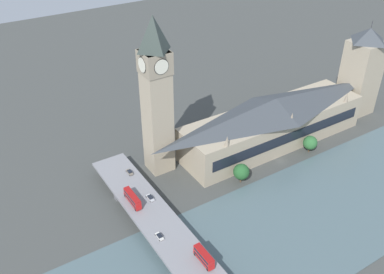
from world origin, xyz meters
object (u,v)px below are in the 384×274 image
object	(u,v)px
double_decker_bus_rear	(132,198)
victoria_tower	(361,71)
clock_tower	(156,93)
car_northbound_mid	(150,198)
road_bridge	(194,268)
double_decker_bus_lead	(204,256)
parliament_hall	(274,121)
car_southbound_lead	(130,172)
car_northbound_tail	(159,236)

from	to	relation	value
double_decker_bus_rear	victoria_tower	bearing A→B (deg)	-85.77
clock_tower	car_northbound_mid	size ratio (longest dim) A/B	16.16
clock_tower	road_bridge	size ratio (longest dim) A/B	0.49
victoria_tower	double_decker_bus_lead	world-z (taller)	victoria_tower
parliament_hall	car_northbound_mid	xyz separation A→B (m)	(-12.77, 79.00, -5.94)
clock_tower	car_southbound_lead	world-z (taller)	clock_tower
parliament_hall	road_bridge	bearing A→B (deg)	122.37
road_bridge	victoria_tower	bearing A→B (deg)	-70.33
car_northbound_mid	parliament_hall	bearing A→B (deg)	-80.82
parliament_hall	victoria_tower	world-z (taller)	victoria_tower
double_decker_bus_lead	car_northbound_tail	size ratio (longest dim) A/B	2.38
clock_tower	car_northbound_mid	xyz separation A→B (m)	(-24.76, 17.94, -33.41)
road_bridge	parliament_hall	bearing A→B (deg)	-57.63
road_bridge	car_southbound_lead	world-z (taller)	car_southbound_lead
double_decker_bus_lead	car_northbound_tail	distance (m)	20.22
clock_tower	car_northbound_tail	xyz separation A→B (m)	(-46.16, 25.24, -33.44)
parliament_hall	car_northbound_tail	world-z (taller)	parliament_hall
parliament_hall	car_southbound_lead	world-z (taller)	parliament_hall
victoria_tower	car_northbound_mid	xyz separation A→B (m)	(-12.83, 142.99, -18.38)
road_bridge	clock_tower	bearing A→B (deg)	-18.47
car_southbound_lead	car_northbound_mid	bearing A→B (deg)	179.25
car_northbound_tail	road_bridge	bearing A→B (deg)	-168.32
parliament_hall	clock_tower	size ratio (longest dim) A/B	1.37
double_decker_bus_rear	car_southbound_lead	xyz separation A→B (m)	(19.05, -7.58, -1.89)
car_northbound_tail	car_southbound_lead	world-z (taller)	car_southbound_lead
victoria_tower	parliament_hall	bearing A→B (deg)	90.05
clock_tower	car_northbound_mid	world-z (taller)	clock_tower
car_northbound_mid	clock_tower	bearing A→B (deg)	-35.93
car_northbound_mid	car_southbound_lead	world-z (taller)	car_northbound_mid
double_decker_bus_lead	double_decker_bus_rear	xyz separation A→B (m)	(41.69, 7.75, -0.01)
clock_tower	road_bridge	xyz separation A→B (m)	(-64.31, 21.48, -35.24)
clock_tower	double_decker_bus_lead	size ratio (longest dim) A/B	7.51
double_decker_bus_rear	car_northbound_mid	size ratio (longest dim) A/B	2.57
car_northbound_mid	road_bridge	bearing A→B (deg)	174.88
double_decker_bus_rear	car_northbound_tail	xyz separation A→B (m)	(-23.10, -0.01, -1.91)
double_decker_bus_rear	road_bridge	bearing A→B (deg)	-174.79
road_bridge	double_decker_bus_lead	world-z (taller)	double_decker_bus_lead
parliament_hall	double_decker_bus_lead	bearing A→B (deg)	123.89
double_decker_bus_rear	car_southbound_lead	bearing A→B (deg)	-21.68
double_decker_bus_rear	car_northbound_tail	size ratio (longest dim) A/B	2.84
parliament_hall	car_southbound_lead	size ratio (longest dim) A/B	22.78
parliament_hall	car_southbound_lead	distance (m)	79.36
victoria_tower	clock_tower	bearing A→B (deg)	84.55
double_decker_bus_lead	car_northbound_mid	world-z (taller)	double_decker_bus_lead
double_decker_bus_lead	car_southbound_lead	xyz separation A→B (m)	(60.74, 0.17, -1.90)
clock_tower	car_southbound_lead	xyz separation A→B (m)	(-4.00, 17.67, -33.42)
clock_tower	double_decker_bus_rear	bearing A→B (deg)	132.41
parliament_hall	double_decker_bus_rear	bearing A→B (deg)	97.31
parliament_hall	car_southbound_lead	bearing A→B (deg)	84.21
parliament_hall	clock_tower	bearing A→B (deg)	78.90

